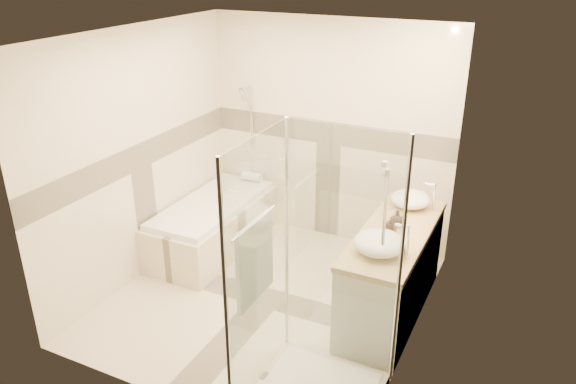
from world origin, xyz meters
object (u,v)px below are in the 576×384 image
at_px(bathtub, 213,222).
at_px(amenity_bottle_b, 397,218).
at_px(vanity, 392,273).
at_px(amenity_bottle_a, 391,226).
at_px(shower_enclosure, 305,337).
at_px(vessel_sink_far, 379,243).
at_px(vessel_sink_near, 410,199).

xyz_separation_m(bathtub, amenity_bottle_b, (2.13, -0.25, 0.62)).
relative_size(vanity, amenity_bottle_a, 9.17).
relative_size(bathtub, amenity_bottle_b, 11.26).
relative_size(vanity, amenity_bottle_b, 10.73).
distance_m(vanity, amenity_bottle_a, 0.52).
bearing_deg(shower_enclosure, vessel_sink_far, 72.21).
bearing_deg(vessel_sink_near, vessel_sink_far, -90.00).
relative_size(vanity, vessel_sink_far, 3.80).
relative_size(bathtub, vessel_sink_near, 4.49).
height_order(vanity, amenity_bottle_a, amenity_bottle_a).
height_order(vessel_sink_near, amenity_bottle_a, amenity_bottle_a).
xyz_separation_m(shower_enclosure, vessel_sink_near, (0.27, 1.83, 0.42)).
height_order(bathtub, amenity_bottle_b, amenity_bottle_b).
distance_m(vanity, vessel_sink_near, 0.75).
distance_m(shower_enclosure, vessel_sink_far, 0.99).
distance_m(amenity_bottle_a, amenity_bottle_b, 0.20).
height_order(bathtub, vessel_sink_near, vessel_sink_near).
xyz_separation_m(vanity, vessel_sink_near, (-0.02, 0.56, 0.50)).
height_order(vanity, vessel_sink_far, vessel_sink_far).
xyz_separation_m(bathtub, vessel_sink_far, (2.13, -0.77, 0.63)).
distance_m(shower_enclosure, vessel_sink_near, 1.90).
xyz_separation_m(bathtub, vessel_sink_near, (2.13, 0.21, 0.62)).
bearing_deg(amenity_bottle_a, vessel_sink_far, -90.00).
xyz_separation_m(shower_enclosure, amenity_bottle_b, (0.27, 1.37, 0.42)).
xyz_separation_m(shower_enclosure, amenity_bottle_a, (0.27, 1.18, 0.43)).
relative_size(shower_enclosure, vessel_sink_far, 4.78).
relative_size(shower_enclosure, amenity_bottle_a, 11.55).
bearing_deg(vanity, vessel_sink_near, 92.03).
relative_size(bathtub, vessel_sink_far, 3.99).
relative_size(vessel_sink_far, amenity_bottle_a, 2.41).
bearing_deg(vessel_sink_near, vanity, -87.97).
bearing_deg(vessel_sink_near, amenity_bottle_b, -90.00).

